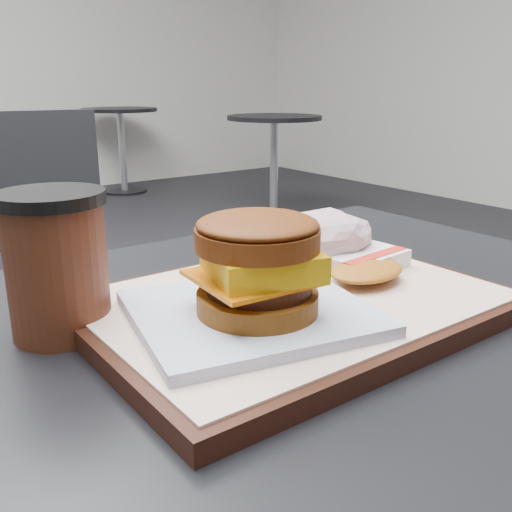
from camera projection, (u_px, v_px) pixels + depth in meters
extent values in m
cube|color=black|center=(296.00, 329.00, 0.56)|extent=(0.80, 0.60, 0.04)
cube|color=black|center=(292.00, 306.00, 0.54)|extent=(0.38, 0.28, 0.02)
cube|color=beige|center=(292.00, 296.00, 0.53)|extent=(0.36, 0.26, 0.00)
cube|color=silver|center=(250.00, 313.00, 0.48)|extent=(0.22, 0.21, 0.01)
cylinder|color=brown|center=(257.00, 301.00, 0.47)|extent=(0.12, 0.12, 0.02)
cylinder|color=#361308|center=(259.00, 285.00, 0.46)|extent=(0.10, 0.10, 0.01)
cube|color=#D56A07|center=(252.00, 277.00, 0.46)|extent=(0.09, 0.09, 0.00)
cube|color=gold|center=(262.00, 262.00, 0.46)|extent=(0.10, 0.10, 0.02)
cylinder|color=#6D320F|center=(258.00, 238.00, 0.45)|extent=(0.12, 0.12, 0.02)
ellipsoid|color=#6B320F|center=(258.00, 224.00, 0.45)|extent=(0.12, 0.12, 0.02)
cube|color=white|center=(365.00, 260.00, 0.60)|extent=(0.09, 0.06, 0.02)
cube|color=red|center=(376.00, 255.00, 0.59)|extent=(0.09, 0.02, 0.00)
ellipsoid|color=#C4751F|center=(366.00, 270.00, 0.56)|extent=(0.09, 0.07, 0.01)
cylinder|color=#441D10|center=(57.00, 268.00, 0.48)|extent=(0.08, 0.08, 0.12)
cylinder|color=black|center=(50.00, 198.00, 0.46)|extent=(0.09, 0.09, 0.01)
cylinder|color=#B2B2B8|center=(5.00, 294.00, 2.12)|extent=(0.06, 0.06, 0.44)
cube|color=black|center=(43.00, 166.00, 2.10)|extent=(0.40, 0.08, 0.40)
cylinder|color=black|center=(274.00, 219.00, 4.18)|extent=(0.40, 0.40, 0.02)
cylinder|color=#A5A5AA|center=(274.00, 170.00, 4.07)|extent=(0.06, 0.06, 0.70)
cylinder|color=black|center=(274.00, 118.00, 3.96)|extent=(0.66, 0.66, 0.03)
cylinder|color=black|center=(125.00, 191.00, 5.25)|extent=(0.40, 0.40, 0.02)
cylinder|color=#A5A5AA|center=(122.00, 151.00, 5.14)|extent=(0.06, 0.06, 0.70)
cylinder|color=black|center=(119.00, 110.00, 5.04)|extent=(0.66, 0.66, 0.03)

